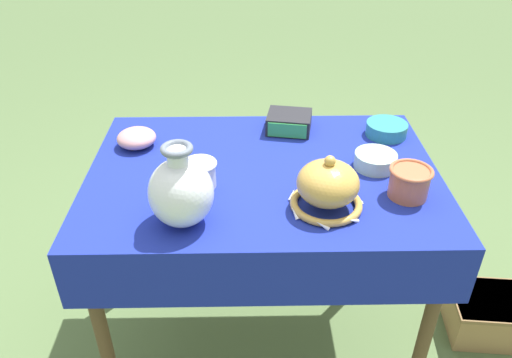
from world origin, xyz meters
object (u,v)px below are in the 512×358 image
Objects in this scene: vase_dome_bell at (328,187)px; wooden_crate at (502,315)px; pot_squat_teal at (386,129)px; bowl_shallow_rose at (137,138)px; cup_wide_terracotta at (410,182)px; vase_tall_bulbous at (181,191)px; mosaic_tile_box at (289,122)px; pot_squat_celadon at (375,160)px; cup_wide_ivory at (200,173)px.

wooden_crate is at bearing 14.00° from vase_dome_bell.
bowl_shallow_rose is at bearing -175.88° from pot_squat_teal.
cup_wide_terracotta is 0.93m from wooden_crate.
mosaic_tile_box is at bearing 58.49° from vase_tall_bulbous.
cup_wide_ivory is (-0.55, -0.10, 0.02)m from pot_squat_celadon.
vase_dome_bell reaches higher than mosaic_tile_box.
vase_tall_bulbous reaches higher than mosaic_tile_box.
pot_squat_celadon is at bearing -112.05° from pot_squat_teal.
vase_tall_bulbous is 0.55× the size of wooden_crate.
cup_wide_ivory reaches higher than wooden_crate.
bowl_shallow_rose is at bearing 178.93° from wooden_crate.
vase_tall_bulbous is at bearing -171.10° from vase_dome_bell.
vase_tall_bulbous reaches higher than cup_wide_terracotta.
mosaic_tile_box reaches higher than pot_squat_teal.
vase_dome_bell reaches higher than pot_squat_teal.
cup_wide_ivory is 0.24× the size of wooden_crate.
pot_squat_teal is at bearing 26.24° from cup_wide_ivory.
pot_squat_celadon is 1.07× the size of cup_wide_terracotta.
mosaic_tile_box is at bearing 98.62° from vase_dome_bell.
pot_squat_teal is (0.64, 0.32, -0.02)m from cup_wide_ivory.
vase_tall_bulbous reaches higher than bowl_shallow_rose.
vase_dome_bell is at bearing -168.69° from cup_wide_terracotta.
vase_dome_bell is 0.38m from cup_wide_ivory.
vase_tall_bulbous is 1.89× the size of cup_wide_terracotta.
cup_wide_ivory is 0.62m from cup_wide_terracotta.
bowl_shallow_rose is 0.35m from cup_wide_ivory.
cup_wide_ivory is at bearing -46.55° from bowl_shallow_rose.
bowl_shallow_rose is at bearing 115.53° from vase_tall_bulbous.
cup_wide_terracotta is at bearing -5.92° from cup_wide_ivory.
pot_squat_teal is (0.27, 0.43, -0.04)m from vase_dome_bell.
bowl_shallow_rose is 1.28× the size of cup_wide_ivory.
mosaic_tile_box is at bearing 134.69° from pot_squat_celadon.
vase_tall_bulbous is 1.46m from wooden_crate.
bowl_shallow_rose is (-0.61, 0.37, -0.04)m from vase_dome_bell.
mosaic_tile_box is 1.32× the size of bowl_shallow_rose.
vase_dome_bell reaches higher than cup_wide_terracotta.
vase_tall_bulbous is 1.07× the size of vase_dome_bell.
vase_tall_bulbous is 1.79× the size of bowl_shallow_rose.
pot_squat_celadon is at bearing -35.23° from mosaic_tile_box.
wooden_crate is at bearing 12.30° from vase_tall_bulbous.
vase_tall_bulbous is 2.29× the size of cup_wide_ivory.
cup_wide_ivory is (-0.37, 0.11, -0.02)m from vase_dome_bell.
pot_squat_teal is at bearing 57.39° from vase_dome_bell.
vase_tall_bulbous reaches higher than pot_squat_teal.
vase_dome_bell is (0.40, 0.06, -0.03)m from vase_tall_bulbous.
pot_squat_celadon is at bearing 48.67° from vase_dome_bell.
pot_squat_teal is 0.91m from wooden_crate.
vase_tall_bulbous is 0.41m from vase_dome_bell.
wooden_crate is at bearing -7.78° from mosaic_tile_box.
pot_squat_celadon is 0.18m from cup_wide_terracotta.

